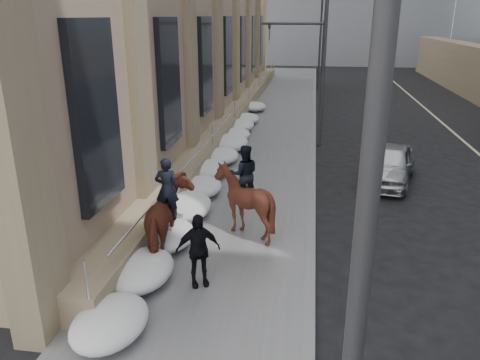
{
  "coord_description": "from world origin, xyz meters",
  "views": [
    {
      "loc": [
        2.43,
        -9.49,
        6.3
      ],
      "look_at": [
        0.45,
        3.38,
        1.7
      ],
      "focal_mm": 35.0,
      "sensor_mm": 36.0,
      "label": 1
    }
  ],
  "objects_px": {
    "mounted_horse_left": "(170,217)",
    "car_silver": "(389,164)",
    "mounted_horse_right": "(244,198)",
    "pedestrian": "(198,250)"
  },
  "relations": [
    {
      "from": "mounted_horse_right",
      "to": "pedestrian",
      "type": "height_order",
      "value": "mounted_horse_right"
    },
    {
      "from": "mounted_horse_left",
      "to": "mounted_horse_right",
      "type": "distance_m",
      "value": 2.38
    },
    {
      "from": "mounted_horse_left",
      "to": "car_silver",
      "type": "height_order",
      "value": "mounted_horse_left"
    },
    {
      "from": "pedestrian",
      "to": "mounted_horse_left",
      "type": "bearing_deg",
      "value": 104.39
    },
    {
      "from": "mounted_horse_right",
      "to": "mounted_horse_left",
      "type": "bearing_deg",
      "value": 29.36
    },
    {
      "from": "pedestrian",
      "to": "mounted_horse_right",
      "type": "bearing_deg",
      "value": 53.22
    },
    {
      "from": "mounted_horse_left",
      "to": "mounted_horse_right",
      "type": "xyz_separation_m",
      "value": [
        1.76,
        1.6,
        0.04
      ]
    },
    {
      "from": "mounted_horse_right",
      "to": "car_silver",
      "type": "xyz_separation_m",
      "value": [
        5.0,
        5.74,
        -0.51
      ]
    },
    {
      "from": "mounted_horse_left",
      "to": "pedestrian",
      "type": "relative_size",
      "value": 1.46
    },
    {
      "from": "pedestrian",
      "to": "car_silver",
      "type": "distance_m",
      "value": 10.39
    }
  ]
}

